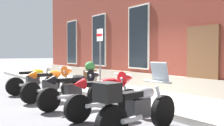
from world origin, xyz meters
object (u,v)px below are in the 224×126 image
object	(u,v)px
motorcycle_yellow_naked	(35,81)
barrel_planter	(90,75)
motorcycle_orange_sport	(54,82)
motorcycle_silver_touring	(136,106)
parking_sign	(100,50)
motorcycle_red_sport	(108,93)
motorcycle_black_sport	(77,87)

from	to	relation	value
motorcycle_yellow_naked	barrel_planter	world-z (taller)	barrel_planter
motorcycle_yellow_naked	motorcycle_orange_sport	distance (m)	1.59
motorcycle_orange_sport	motorcycle_yellow_naked	bearing A→B (deg)	-177.14
motorcycle_silver_touring	barrel_planter	bearing A→B (deg)	157.83
motorcycle_orange_sport	parking_sign	bearing A→B (deg)	98.68
motorcycle_yellow_naked	motorcycle_orange_sport	world-z (taller)	motorcycle_orange_sport
motorcycle_silver_touring	motorcycle_red_sport	bearing A→B (deg)	165.61
motorcycle_yellow_naked	motorcycle_silver_touring	world-z (taller)	motorcycle_silver_touring
motorcycle_orange_sport	parking_sign	world-z (taller)	parking_sign
motorcycle_red_sport	barrel_planter	bearing A→B (deg)	155.27
motorcycle_yellow_naked	motorcycle_red_sport	bearing A→B (deg)	3.19
motorcycle_yellow_naked	motorcycle_red_sport	distance (m)	4.39
barrel_planter	motorcycle_orange_sport	bearing A→B (deg)	-58.73
motorcycle_orange_sport	motorcycle_black_sport	world-z (taller)	motorcycle_orange_sport
motorcycle_orange_sport	motorcycle_silver_touring	size ratio (longest dim) A/B	1.02
motorcycle_black_sport	motorcycle_red_sport	world-z (taller)	motorcycle_red_sport
motorcycle_orange_sport	motorcycle_red_sport	world-z (taller)	motorcycle_orange_sport
motorcycle_red_sport	motorcycle_silver_touring	xyz separation A→B (m)	(1.41, -0.36, -0.03)
motorcycle_silver_touring	barrel_planter	size ratio (longest dim) A/B	2.04
motorcycle_orange_sport	parking_sign	xyz separation A→B (m)	(-0.29, 1.90, 1.03)
barrel_planter	motorcycle_black_sport	bearing A→B (deg)	-36.06
parking_sign	motorcycle_red_sport	bearing A→B (deg)	-29.31
motorcycle_silver_touring	motorcycle_yellow_naked	bearing A→B (deg)	178.83
motorcycle_orange_sport	barrel_planter	size ratio (longest dim) A/B	2.08
motorcycle_black_sport	parking_sign	bearing A→B (deg)	133.40
motorcycle_orange_sport	parking_sign	size ratio (longest dim) A/B	0.92
motorcycle_orange_sport	motorcycle_silver_touring	world-z (taller)	motorcycle_silver_touring
motorcycle_yellow_naked	parking_sign	world-z (taller)	parking_sign
motorcycle_yellow_naked	barrel_planter	bearing A→B (deg)	80.38
motorcycle_black_sport	motorcycle_silver_touring	bearing A→B (deg)	-5.96
motorcycle_yellow_naked	motorcycle_black_sport	bearing A→B (deg)	3.32
parking_sign	barrel_planter	world-z (taller)	parking_sign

